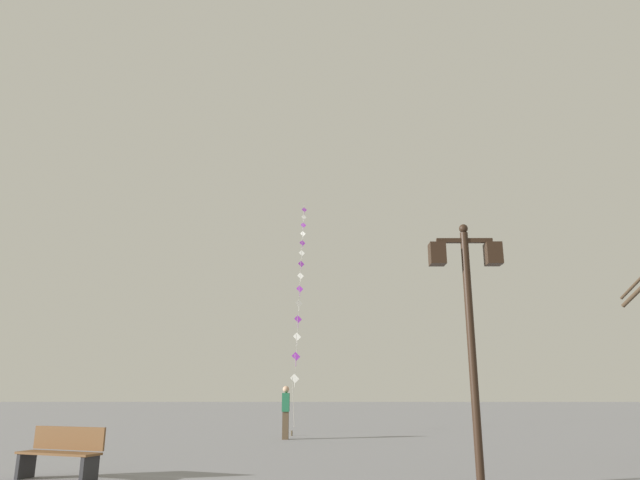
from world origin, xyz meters
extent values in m
plane|color=gray|center=(0.00, 20.00, 0.00)|extent=(160.00, 160.00, 0.00)
cylinder|color=black|center=(1.98, 9.73, 2.16)|extent=(0.14, 0.14, 4.31)
sphere|color=black|center=(1.98, 9.73, 4.39)|extent=(0.16, 0.16, 0.16)
cube|color=black|center=(1.98, 9.73, 4.16)|extent=(1.01, 0.08, 0.08)
cube|color=black|center=(1.47, 9.73, 3.91)|extent=(0.28, 0.28, 0.40)
cube|color=beige|center=(1.47, 9.73, 3.91)|extent=(0.19, 0.19, 0.30)
cube|color=black|center=(2.48, 9.73, 3.91)|extent=(0.28, 0.28, 0.40)
cube|color=beige|center=(2.48, 9.73, 3.91)|extent=(0.19, 0.19, 0.30)
cylinder|color=brown|center=(-1.76, 21.10, 0.09)|extent=(0.06, 0.06, 0.18)
cylinder|color=silver|center=(-1.78, 22.29, 1.12)|extent=(0.06, 2.41, 1.89)
cylinder|color=silver|center=(-1.81, 24.11, 2.53)|extent=(0.04, 1.24, 0.98)
cylinder|color=silver|center=(-1.83, 25.33, 3.50)|extent=(0.04, 1.24, 0.98)
cylinder|color=silver|center=(-1.85, 26.56, 4.46)|extent=(0.04, 1.24, 0.98)
cylinder|color=silver|center=(-1.87, 27.79, 5.42)|extent=(0.04, 1.24, 0.98)
cylinder|color=silver|center=(-1.89, 29.02, 6.38)|extent=(0.04, 1.24, 0.98)
cylinder|color=silver|center=(-1.91, 30.25, 7.34)|extent=(0.04, 1.24, 0.98)
cylinder|color=silver|center=(-1.93, 31.48, 8.30)|extent=(0.04, 1.24, 0.98)
cylinder|color=silver|center=(-1.95, 32.70, 9.26)|extent=(0.04, 1.24, 0.98)
cylinder|color=silver|center=(-1.97, 33.93, 10.23)|extent=(0.04, 1.24, 0.98)
cylinder|color=silver|center=(-1.99, 35.16, 11.19)|extent=(0.04, 1.24, 0.98)
cylinder|color=silver|center=(-2.01, 36.39, 12.15)|extent=(0.04, 1.24, 0.98)
cylinder|color=silver|center=(-2.03, 37.62, 13.11)|extent=(0.04, 1.24, 0.98)
cylinder|color=silver|center=(-2.05, 38.84, 14.07)|extent=(0.04, 1.24, 0.98)
cube|color=white|center=(-1.80, 23.49, 2.05)|extent=(0.38, 0.03, 0.38)
cylinder|color=white|center=(-1.80, 23.49, 1.80)|extent=(0.02, 0.03, 0.21)
cube|color=purple|center=(-1.82, 24.72, 3.02)|extent=(0.38, 0.02, 0.38)
cylinder|color=purple|center=(-1.82, 24.72, 2.73)|extent=(0.02, 0.03, 0.28)
cube|color=white|center=(-1.84, 25.95, 3.98)|extent=(0.38, 0.04, 0.38)
cylinder|color=white|center=(-1.84, 25.95, 3.70)|extent=(0.02, 0.04, 0.25)
cube|color=purple|center=(-1.86, 27.18, 4.94)|extent=(0.38, 0.02, 0.38)
cylinder|color=purple|center=(-1.86, 27.18, 4.65)|extent=(0.02, 0.05, 0.28)
cube|color=white|center=(-1.88, 28.40, 5.90)|extent=(0.37, 0.09, 0.38)
cylinder|color=white|center=(-1.88, 28.40, 5.62)|extent=(0.03, 0.05, 0.27)
cube|color=purple|center=(-1.90, 29.63, 6.86)|extent=(0.38, 0.04, 0.38)
cylinder|color=purple|center=(-1.90, 29.63, 6.58)|extent=(0.02, 0.05, 0.28)
cube|color=white|center=(-1.92, 30.86, 7.82)|extent=(0.38, 0.04, 0.38)
cylinder|color=white|center=(-1.92, 30.86, 7.56)|extent=(0.02, 0.03, 0.23)
cube|color=purple|center=(-1.94, 32.09, 8.78)|extent=(0.38, 0.05, 0.38)
cylinder|color=purple|center=(-1.94, 32.09, 8.54)|extent=(0.02, 0.03, 0.20)
cube|color=white|center=(-1.96, 33.32, 9.75)|extent=(0.38, 0.03, 0.38)
cylinder|color=white|center=(-1.96, 33.32, 9.49)|extent=(0.02, 0.05, 0.21)
cube|color=purple|center=(-1.98, 34.55, 10.71)|extent=(0.38, 0.04, 0.38)
cylinder|color=purple|center=(-1.98, 34.55, 10.47)|extent=(0.02, 0.02, 0.18)
cube|color=white|center=(-2.00, 35.77, 11.67)|extent=(0.37, 0.09, 0.38)
cylinder|color=white|center=(-2.00, 35.77, 11.39)|extent=(0.03, 0.06, 0.27)
cube|color=purple|center=(-2.02, 37.00, 12.63)|extent=(0.38, 0.06, 0.38)
cylinder|color=purple|center=(-2.02, 37.00, 12.37)|extent=(0.02, 0.03, 0.22)
cube|color=white|center=(-2.04, 38.23, 13.59)|extent=(0.38, 0.04, 0.38)
cylinder|color=white|center=(-2.04, 38.23, 13.31)|extent=(0.02, 0.04, 0.27)
cube|color=purple|center=(-2.06, 39.46, 14.55)|extent=(0.38, 0.04, 0.38)
cylinder|color=purple|center=(-2.06, 39.46, 14.27)|extent=(0.02, 0.03, 0.26)
cube|color=brown|center=(-1.88, 19.50, 0.45)|extent=(0.20, 0.30, 0.90)
cube|color=#26724C|center=(-1.88, 19.50, 1.18)|extent=(0.24, 0.38, 0.60)
sphere|color=tan|center=(-1.88, 19.50, 1.60)|extent=(0.22, 0.22, 0.22)
cylinder|color=#26724C|center=(-1.88, 19.72, 1.35)|extent=(0.09, 0.39, 0.50)
cylinder|color=#423323|center=(6.67, 12.81, 3.93)|extent=(0.28, 1.03, 0.56)
cylinder|color=#423323|center=(6.62, 12.70, 3.72)|extent=(0.41, 0.84, 0.59)
cube|color=brown|center=(-5.29, 10.36, 0.45)|extent=(1.65, 0.95, 0.04)
cube|color=brown|center=(-5.22, 10.56, 0.69)|extent=(1.52, 0.59, 0.40)
cube|color=#262628|center=(-5.97, 10.61, 0.23)|extent=(0.21, 0.38, 0.45)
cube|color=#262628|center=(-4.62, 10.11, 0.23)|extent=(0.21, 0.38, 0.45)
camera|label=1|loc=(-0.57, -0.25, 1.48)|focal=31.78mm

